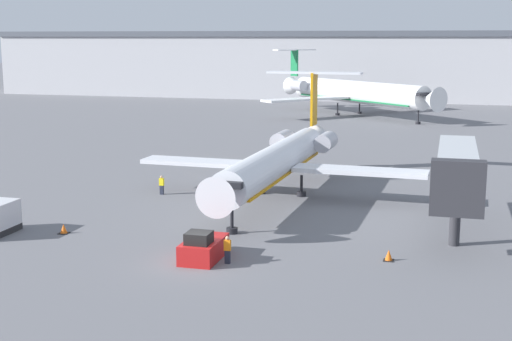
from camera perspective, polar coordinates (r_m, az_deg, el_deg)
The scene contains 10 objects.
ground_plane at distance 43.09m, azimuth -4.94°, elevation -7.51°, with size 600.00×600.00×0.00m, color slate.
terminal_building at distance 159.14m, azimuth 10.23°, elevation 8.28°, with size 180.00×16.80×14.76m.
airplane_main at distance 60.33m, azimuth 1.88°, elevation 0.96°, with size 24.86×29.63×10.00m.
pushback_tug at distance 43.88m, azimuth -4.22°, elevation -6.18°, with size 2.09×3.93×1.92m.
worker_near_tug at distance 42.91m, azimuth -2.30°, elevation -6.32°, with size 0.40×0.24×1.70m.
worker_by_wing at distance 62.02m, azimuth -7.56°, elevation -1.13°, with size 0.40×0.24×1.66m.
traffic_cone_left at distance 51.22m, azimuth -15.13°, elevation -4.54°, with size 0.68×0.68×0.67m.
traffic_cone_right at distance 44.33m, azimuth 10.57°, elevation -6.69°, with size 0.63×0.63×0.69m.
airplane_parked_far_left at distance 125.64m, azimuth 7.83°, elevation 6.25°, with size 32.73×30.32×11.13m.
jet_bridge at distance 50.64m, azimuth 15.79°, elevation 0.06°, with size 3.20×14.85×6.19m.
Camera 1 is at (14.31, -38.38, 13.36)m, focal length 50.00 mm.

